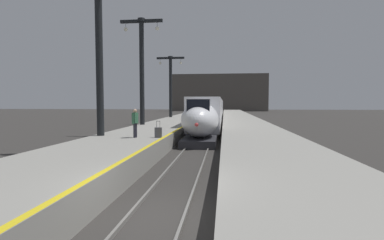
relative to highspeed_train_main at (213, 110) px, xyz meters
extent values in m
plane|color=#33302D|center=(0.00, -38.44, -1.96)|extent=(260.00, 260.00, 0.00)
cube|color=gray|center=(-4.05, -13.69, -1.44)|extent=(4.80, 110.00, 1.05)
cube|color=gray|center=(4.05, -13.69, -1.44)|extent=(4.80, 110.00, 1.05)
cube|color=yellow|center=(-1.77, -13.69, -0.91)|extent=(0.20, 107.80, 0.01)
cube|color=slate|center=(-0.75, -10.94, -1.90)|extent=(0.08, 110.00, 0.12)
cube|color=slate|center=(0.75, -10.94, -1.90)|extent=(0.08, 110.00, 0.12)
ellipsoid|color=silver|center=(0.00, -24.42, -0.13)|extent=(2.78, 5.61, 2.56)
cube|color=#28282D|center=(0.00, -24.70, -1.69)|extent=(2.46, 4.77, 0.55)
cube|color=black|center=(0.00, -25.68, 0.94)|extent=(1.59, 1.00, 0.90)
sphere|color=#F24C4C|center=(0.00, -27.14, -0.28)|extent=(0.28, 0.28, 0.28)
cube|color=silver|center=(0.00, -15.73, 0.11)|extent=(2.90, 14.00, 3.05)
cube|color=black|center=(-1.42, -15.73, 0.66)|extent=(0.04, 11.90, 0.80)
cube|color=black|center=(1.42, -15.73, 0.66)|extent=(0.04, 11.90, 0.80)
cube|color=silver|center=(0.00, -15.73, -1.16)|extent=(2.92, 13.30, 0.24)
cube|color=black|center=(0.00, -20.21, -1.68)|extent=(2.03, 2.20, 0.56)
cube|color=black|center=(0.00, -11.25, -1.68)|extent=(2.03, 2.20, 0.56)
cube|color=silver|center=(0.00, 0.87, 0.11)|extent=(2.90, 18.00, 3.05)
cube|color=black|center=(-1.42, 0.87, 0.66)|extent=(0.04, 15.84, 0.80)
cube|color=black|center=(1.42, 0.87, 0.66)|extent=(0.04, 15.84, 0.80)
cube|color=black|center=(0.00, -5.25, -1.68)|extent=(2.03, 2.20, 0.56)
cube|color=black|center=(0.00, 6.99, -1.68)|extent=(2.03, 2.20, 0.56)
cube|color=silver|center=(0.00, 19.47, 0.11)|extent=(2.90, 18.00, 3.05)
cube|color=black|center=(-1.42, 19.47, 0.66)|extent=(0.04, 15.84, 0.80)
cube|color=black|center=(1.42, 19.47, 0.66)|extent=(0.04, 15.84, 0.80)
cube|color=black|center=(0.00, 13.35, -1.68)|extent=(2.03, 2.20, 0.56)
cube|color=black|center=(0.00, 25.59, -1.68)|extent=(2.03, 2.20, 0.56)
cylinder|color=black|center=(-5.90, -28.64, 4.33)|extent=(0.44, 0.44, 10.48)
cylinder|color=black|center=(-5.90, -19.39, 4.02)|extent=(0.44, 0.44, 9.86)
cylinder|color=black|center=(-5.90, -19.39, 8.80)|extent=(0.68, 0.68, 0.30)
cube|color=black|center=(-5.90, -19.39, 8.70)|extent=(4.00, 0.24, 0.28)
cylinder|color=black|center=(-7.40, -19.39, 8.35)|extent=(0.03, 0.03, 0.60)
sphere|color=#EFEACC|center=(-7.40, -19.39, 8.00)|extent=(0.36, 0.36, 0.36)
cylinder|color=black|center=(-4.40, -19.39, 8.35)|extent=(0.03, 0.03, 0.60)
sphere|color=#EFEACC|center=(-4.40, -19.39, 8.00)|extent=(0.36, 0.36, 0.36)
cylinder|color=black|center=(-5.90, -4.85, 3.44)|extent=(0.44, 0.44, 8.71)
cylinder|color=black|center=(-5.90, -4.85, 7.65)|extent=(0.68, 0.68, 0.30)
cube|color=black|center=(-5.90, -4.85, 7.55)|extent=(4.00, 0.24, 0.28)
cylinder|color=black|center=(-7.40, -4.85, 7.20)|extent=(0.03, 0.03, 0.60)
sphere|color=#EFEACC|center=(-7.40, -4.85, 6.85)|extent=(0.36, 0.36, 0.36)
cylinder|color=black|center=(-4.40, -4.85, 7.20)|extent=(0.03, 0.03, 0.60)
sphere|color=#EFEACC|center=(-4.40, -4.85, 6.85)|extent=(0.36, 0.36, 0.36)
cylinder|color=#23232D|center=(-3.44, -29.53, -0.49)|extent=(0.13, 0.13, 0.85)
cylinder|color=#23232D|center=(-3.40, -29.37, -0.49)|extent=(0.13, 0.13, 0.85)
cube|color=#336647|center=(-3.42, -29.45, 0.25)|extent=(0.30, 0.42, 0.62)
cylinder|color=#336647|center=(-3.47, -29.68, 0.20)|extent=(0.09, 0.09, 0.58)
cylinder|color=#336647|center=(-3.36, -29.22, 0.20)|extent=(0.09, 0.09, 0.58)
sphere|color=tan|center=(-3.42, -29.45, 0.67)|extent=(0.22, 0.22, 0.22)
cube|color=#4C4C51|center=(-2.07, -29.27, -0.61)|extent=(0.40, 0.22, 0.60)
cylinder|color=#262628|center=(-2.17, -29.27, -0.13)|extent=(0.02, 0.02, 0.36)
cylinder|color=#262628|center=(-1.97, -29.27, -0.13)|extent=(0.02, 0.02, 0.36)
cube|color=#262628|center=(-2.07, -29.27, 0.06)|extent=(0.22, 0.03, 0.02)
cube|color=#4C4742|center=(0.00, 63.56, 5.04)|extent=(36.00, 2.00, 14.00)
camera|label=1|loc=(1.79, -45.86, 1.13)|focal=26.95mm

